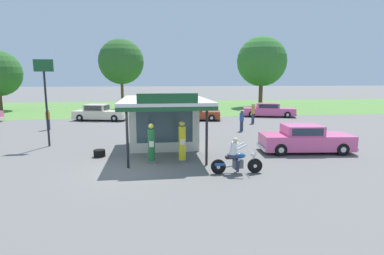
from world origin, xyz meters
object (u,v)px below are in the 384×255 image
parked_car_back_row_far_right (269,110)px  bystander_admiring_sedan (253,113)px  parked_car_second_row_spare (194,113)px  roadside_pole_sign (45,88)px  spare_tire_stack (99,153)px  bystander_standing_back_lot (242,120)px  featured_classic_sedan (305,140)px  parked_car_back_row_centre_left (100,113)px  gas_pump_offside (182,143)px  gas_pump_nearside (151,145)px  bystander_leaning_by_kiosk (48,119)px  motorcycle_with_rider (236,159)px

parked_car_back_row_far_right → bystander_admiring_sedan: 5.72m
parked_car_second_row_spare → bystander_admiring_sedan: bearing=-32.0°
roadside_pole_sign → spare_tire_stack: 5.62m
bystander_admiring_sedan → bystander_standing_back_lot: 4.38m
featured_classic_sedan → parked_car_back_row_centre_left: (-13.41, 15.09, 0.00)m
parked_car_back_row_far_right → roadside_pole_sign: bearing=-147.3°
featured_classic_sedan → roadside_pole_sign: (-14.62, 3.48, 2.80)m
gas_pump_offside → parked_car_back_row_far_right: 19.96m
gas_pump_offside → bystander_admiring_sedan: size_ratio=1.15×
parked_car_second_row_spare → spare_tire_stack: (-7.01, -13.51, -0.49)m
parked_car_back_row_centre_left → parked_car_back_row_far_right: bearing=1.4°
gas_pump_nearside → bystander_standing_back_lot: size_ratio=1.18×
roadside_pole_sign → gas_pump_offside: bearing=-30.7°
parked_car_back_row_centre_left → bystander_admiring_sedan: size_ratio=3.13×
parked_car_back_row_far_right → spare_tire_stack: 21.47m
gas_pump_offside → parked_car_back_row_far_right: gas_pump_offside is taller
spare_tire_stack → bystander_standing_back_lot: bearing=34.3°
parked_car_second_row_spare → bystander_leaning_by_kiosk: 13.11m
parked_car_back_row_far_right → spare_tire_stack: parked_car_back_row_far_right is taller
motorcycle_with_rider → bystander_leaning_by_kiosk: size_ratio=1.36×
motorcycle_with_rider → parked_car_second_row_spare: motorcycle_with_rider is taller
bystander_standing_back_lot → parked_car_back_row_centre_left: bearing=146.3°
gas_pump_offside → spare_tire_stack: gas_pump_offside is taller
parked_car_second_row_spare → featured_classic_sedan: bearing=-73.3°
gas_pump_nearside → parked_car_second_row_spare: 15.66m
parked_car_back_row_far_right → roadside_pole_sign: 22.46m
gas_pump_nearside → parked_car_back_row_centre_left: gas_pump_nearside is taller
bystander_leaning_by_kiosk → spare_tire_stack: bearing=-59.8°
parked_car_second_row_spare → bystander_admiring_sedan: (4.97, -3.10, 0.29)m
gas_pump_offside → motorcycle_with_rider: gas_pump_offside is taller
spare_tire_stack → parked_car_back_row_far_right: bearing=44.4°
motorcycle_with_rider → parked_car_back_row_centre_left: size_ratio=0.41×
gas_pump_offside → roadside_pole_sign: size_ratio=0.39×
parked_car_second_row_spare → spare_tire_stack: size_ratio=9.01×
gas_pump_offside → bystander_admiring_sedan: bearing=57.0°
bystander_admiring_sedan → spare_tire_stack: 15.88m
parked_car_back_row_far_right → bystander_standing_back_lot: bystander_standing_back_lot is taller
bystander_standing_back_lot → bystander_admiring_sedan: bearing=59.4°
featured_classic_sedan → bystander_leaning_by_kiosk: bystander_leaning_by_kiosk is taller
parked_car_back_row_centre_left → bystander_leaning_by_kiosk: bearing=-121.1°
parked_car_back_row_centre_left → parked_car_back_row_far_right: 17.55m
bystander_admiring_sedan → parked_car_back_row_centre_left: bearing=163.5°
motorcycle_with_rider → parked_car_back_row_far_right: size_ratio=0.39×
bystander_leaning_by_kiosk → roadside_pole_sign: (1.99, -6.30, 2.61)m
gas_pump_nearside → spare_tire_stack: 3.20m
parked_car_second_row_spare → bystander_admiring_sedan: 5.86m
gas_pump_offside → spare_tire_stack: 4.55m
motorcycle_with_rider → bystander_standing_back_lot: bearing=71.7°
bystander_leaning_by_kiosk → spare_tire_stack: 10.78m
parked_car_back_row_centre_left → gas_pump_nearside: bearing=-73.0°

